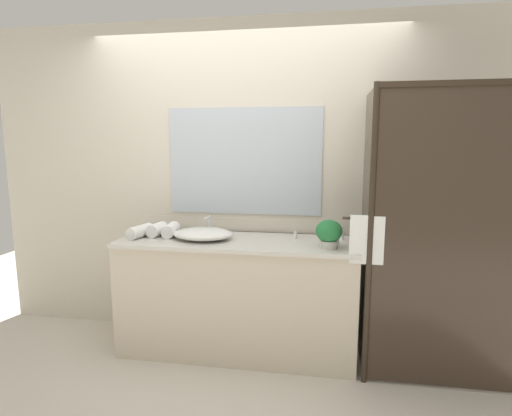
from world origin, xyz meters
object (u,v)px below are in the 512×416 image
(sink_basin, at_px, (203,234))
(amenity_bottle_body_wash, at_px, (337,238))
(amenity_bottle_shampoo, at_px, (296,234))
(rolled_towel_near_edge, at_px, (140,231))
(rolled_towel_far_edge, at_px, (171,230))
(amenity_bottle_conditioner, at_px, (342,234))
(faucet, at_px, (209,228))
(potted_plant, at_px, (329,233))
(rolled_towel_middle, at_px, (157,230))

(sink_basin, bearing_deg, amenity_bottle_body_wash, 0.89)
(amenity_bottle_shampoo, distance_m, rolled_towel_near_edge, 1.21)
(amenity_bottle_body_wash, bearing_deg, rolled_towel_far_edge, 178.15)
(amenity_bottle_conditioner, height_order, rolled_towel_near_edge, same)
(amenity_bottle_shampoo, height_order, rolled_towel_near_edge, rolled_towel_near_edge)
(faucet, xyz_separation_m, rolled_towel_near_edge, (-0.50, -0.19, -0.00))
(sink_basin, distance_m, potted_plant, 0.95)
(rolled_towel_near_edge, xyz_separation_m, rolled_towel_far_edge, (0.22, 0.08, 0.00))
(rolled_towel_near_edge, xyz_separation_m, rolled_towel_middle, (0.11, 0.07, 0.00))
(potted_plant, xyz_separation_m, amenity_bottle_body_wash, (0.06, 0.13, -0.07))
(amenity_bottle_shampoo, height_order, rolled_towel_far_edge, rolled_towel_far_edge)
(amenity_bottle_shampoo, distance_m, rolled_towel_far_edge, 0.98)
(rolled_towel_near_edge, bearing_deg, faucet, 20.47)
(sink_basin, height_order, amenity_bottle_shampoo, sink_basin)
(faucet, distance_m, rolled_towel_far_edge, 0.30)
(amenity_bottle_conditioner, xyz_separation_m, rolled_towel_near_edge, (-1.55, -0.19, 0.00))
(rolled_towel_near_edge, distance_m, rolled_towel_far_edge, 0.23)
(sink_basin, bearing_deg, potted_plant, -6.73)
(potted_plant, bearing_deg, rolled_towel_near_edge, 176.59)
(potted_plant, xyz_separation_m, rolled_towel_far_edge, (-1.23, 0.17, -0.06))
(faucet, height_order, rolled_towel_near_edge, faucet)
(potted_plant, distance_m, rolled_towel_middle, 1.35)
(faucet, distance_m, amenity_bottle_shampoo, 0.70)
(faucet, relative_size, amenity_bottle_body_wash, 1.93)
(rolled_towel_near_edge, relative_size, rolled_towel_far_edge, 1.05)
(faucet, height_order, rolled_towel_far_edge, faucet)
(amenity_bottle_shampoo, relative_size, rolled_towel_near_edge, 0.33)
(rolled_towel_far_edge, bearing_deg, rolled_towel_middle, -173.91)
(amenity_bottle_shampoo, bearing_deg, potted_plant, -44.60)
(amenity_bottle_body_wash, distance_m, rolled_towel_far_edge, 1.29)
(rolled_towel_middle, bearing_deg, potted_plant, -6.70)
(faucet, relative_size, rolled_towel_far_edge, 0.78)
(potted_plant, height_order, amenity_bottle_conditioner, potted_plant)
(amenity_bottle_body_wash, bearing_deg, amenity_bottle_shampoo, 159.29)
(faucet, relative_size, rolled_towel_middle, 0.92)
(amenity_bottle_conditioner, bearing_deg, rolled_towel_near_edge, -173.05)
(sink_basin, xyz_separation_m, potted_plant, (0.94, -0.11, 0.07))
(rolled_towel_near_edge, bearing_deg, potted_plant, -3.41)
(amenity_bottle_body_wash, bearing_deg, amenity_bottle_conditioner, 74.53)
(rolled_towel_middle, bearing_deg, amenity_bottle_body_wash, -1.22)
(sink_basin, bearing_deg, rolled_towel_far_edge, 168.53)
(rolled_towel_far_edge, bearing_deg, faucet, 20.38)
(rolled_towel_near_edge, bearing_deg, amenity_bottle_shampoo, 7.55)
(faucet, xyz_separation_m, potted_plant, (0.94, -0.27, 0.06))
(amenity_bottle_body_wash, relative_size, rolled_towel_middle, 0.48)
(rolled_towel_near_edge, bearing_deg, amenity_bottle_conditioner, 6.95)
(sink_basin, distance_m, amenity_bottle_shampoo, 0.71)
(faucet, distance_m, rolled_towel_near_edge, 0.54)
(amenity_bottle_conditioner, distance_m, rolled_towel_middle, 1.45)
(amenity_bottle_body_wash, relative_size, rolled_towel_near_edge, 0.38)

